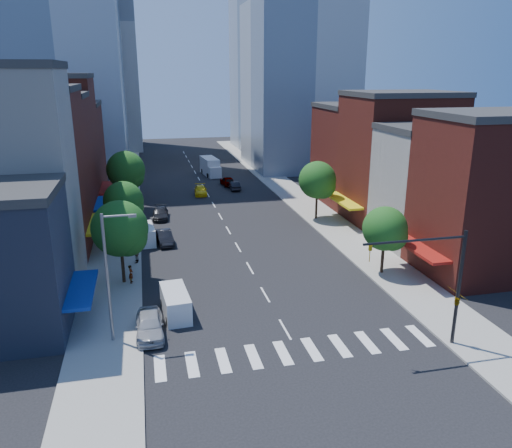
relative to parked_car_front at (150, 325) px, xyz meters
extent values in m
plane|color=black|center=(9.50, -1.33, -0.81)|extent=(220.00, 220.00, 0.00)
cube|color=gray|center=(-3.00, 38.67, -0.73)|extent=(5.00, 120.00, 0.15)
cube|color=gray|center=(22.00, 38.67, -0.73)|extent=(5.00, 120.00, 0.15)
cube|color=silver|center=(9.50, -4.33, -0.80)|extent=(19.00, 3.00, 0.01)
cube|color=#571D14|center=(-11.50, 19.17, 7.19)|extent=(12.00, 9.00, 16.00)
cube|color=#571C15|center=(-11.50, 27.67, 6.69)|extent=(12.00, 8.00, 15.00)
cube|color=#571D14|center=(-11.50, 36.17, 7.69)|extent=(12.00, 9.00, 17.00)
cube|color=#571C15|center=(-11.50, 45.67, 5.69)|extent=(12.00, 10.00, 13.00)
cube|color=#571C15|center=(30.50, 5.17, 6.19)|extent=(12.00, 9.00, 14.00)
cube|color=silver|center=(30.50, 13.67, 5.19)|extent=(12.00, 8.00, 12.00)
cube|color=#571D14|center=(30.50, 22.67, 6.69)|extent=(12.00, 10.00, 15.00)
cube|color=#571C15|center=(30.50, 32.67, 5.69)|extent=(12.00, 10.00, 13.00)
cube|color=#9EA5AD|center=(29.50, 60.67, 29.19)|extent=(18.00, 20.00, 60.00)
cube|color=#9EA5AD|center=(-8.50, 93.67, 27.19)|extent=(18.00, 18.00, 56.00)
cylinder|color=black|center=(20.00, -5.83, 3.34)|extent=(0.24, 0.24, 8.00)
cylinder|color=black|center=(16.50, -5.83, 6.94)|extent=(7.00, 0.16, 0.16)
imported|color=gold|center=(13.50, -5.83, 6.34)|extent=(0.22, 0.18, 1.10)
imported|color=gold|center=(20.00, -5.83, 2.54)|extent=(0.48, 2.24, 0.90)
cylinder|color=slate|center=(-2.50, -0.33, 3.84)|extent=(0.20, 0.20, 9.00)
cylinder|color=slate|center=(-1.50, -0.33, 8.14)|extent=(2.00, 0.14, 0.14)
cube|color=slate|center=(-0.60, -0.33, 8.09)|extent=(0.50, 0.25, 0.18)
cylinder|color=black|center=(-2.00, 9.67, 1.30)|extent=(0.28, 0.28, 3.92)
sphere|color=#134516|center=(-2.00, 9.67, 4.24)|extent=(4.80, 4.80, 4.80)
sphere|color=#134516|center=(-1.40, 9.37, 3.54)|extent=(3.36, 3.36, 3.36)
cylinder|color=black|center=(-2.00, 20.67, 1.16)|extent=(0.28, 0.28, 3.64)
sphere|color=#134516|center=(-2.00, 20.67, 3.89)|extent=(4.20, 4.20, 4.20)
sphere|color=#134516|center=(-1.40, 20.37, 3.24)|extent=(2.94, 2.94, 2.94)
cylinder|color=black|center=(-2.00, 34.67, 1.44)|extent=(0.28, 0.28, 4.20)
sphere|color=#134516|center=(-2.00, 34.67, 4.59)|extent=(5.00, 5.00, 5.00)
sphere|color=#134516|center=(-1.40, 34.37, 3.84)|extent=(3.50, 3.50, 3.50)
cylinder|color=black|center=(21.00, 6.67, 1.02)|extent=(0.28, 0.28, 3.36)
sphere|color=#134516|center=(21.00, 6.67, 3.54)|extent=(4.00, 4.00, 4.00)
sphere|color=#134516|center=(21.60, 6.37, 2.94)|extent=(2.80, 2.80, 2.80)
cylinder|color=black|center=(21.00, 24.67, 1.30)|extent=(0.28, 0.28, 3.92)
sphere|color=#134516|center=(21.00, 24.67, 4.24)|extent=(4.60, 4.60, 4.60)
sphere|color=#134516|center=(21.60, 24.37, 3.54)|extent=(3.22, 3.22, 3.22)
imported|color=#A0A1A4|center=(0.00, 0.00, 0.00)|extent=(1.91, 4.75, 1.62)
imported|color=black|center=(2.00, 19.59, -0.08)|extent=(2.01, 4.54, 1.45)
imported|color=#999999|center=(0.03, 20.81, -0.17)|extent=(2.18, 4.63, 1.28)
imported|color=black|center=(2.00, 29.36, -0.13)|extent=(2.21, 4.76, 1.35)
cube|color=silver|center=(2.00, 2.76, 0.15)|extent=(2.16, 4.67, 1.91)
cube|color=black|center=(2.13, 1.04, 0.42)|extent=(1.75, 1.04, 0.82)
cylinder|color=black|center=(1.30, 1.16, -0.49)|extent=(0.28, 0.71, 0.69)
cylinder|color=black|center=(2.94, 1.28, -0.49)|extent=(0.28, 0.71, 0.69)
cylinder|color=black|center=(1.06, 4.24, -0.49)|extent=(0.28, 0.71, 0.69)
cylinder|color=black|center=(2.70, 4.36, -0.49)|extent=(0.28, 0.71, 0.69)
cube|color=silver|center=(0.03, 20.42, 0.13)|extent=(2.14, 4.58, 1.87)
cube|color=black|center=(0.17, 18.73, 0.39)|extent=(1.71, 1.02, 0.80)
cylinder|color=black|center=(-0.65, 18.85, -0.50)|extent=(0.28, 0.69, 0.68)
cylinder|color=black|center=(0.95, 18.98, -0.50)|extent=(0.28, 0.69, 0.68)
cylinder|color=black|center=(-0.90, 21.86, -0.50)|extent=(0.28, 0.69, 0.68)
cylinder|color=black|center=(0.70, 21.99, -0.50)|extent=(0.28, 0.69, 0.68)
imported|color=yellow|center=(8.44, 40.99, -0.15)|extent=(2.19, 4.65, 1.31)
imported|color=black|center=(13.95, 43.08, -0.15)|extent=(1.46, 4.04, 1.33)
imported|color=#999999|center=(13.44, 46.23, -0.06)|extent=(2.15, 4.55, 1.50)
cube|color=silver|center=(11.89, 55.99, 0.70)|extent=(2.91, 6.35, 3.02)
cube|color=silver|center=(12.27, 52.42, 0.23)|extent=(2.25, 1.91, 1.89)
cylinder|color=black|center=(11.16, 53.07, -0.38)|extent=(0.37, 0.88, 0.85)
cylinder|color=black|center=(13.22, 53.29, -0.38)|extent=(0.37, 0.88, 0.85)
cylinder|color=black|center=(10.70, 57.29, -0.38)|extent=(0.37, 0.88, 0.85)
cylinder|color=black|center=(12.77, 57.51, -0.38)|extent=(0.37, 0.88, 0.85)
imported|color=#999999|center=(-1.36, 9.34, 0.15)|extent=(0.46, 0.63, 1.62)
imported|color=#999999|center=(-1.03, 14.16, 0.27)|extent=(0.84, 1.00, 1.86)
camera|label=1|loc=(0.32, -32.17, 16.99)|focal=35.00mm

